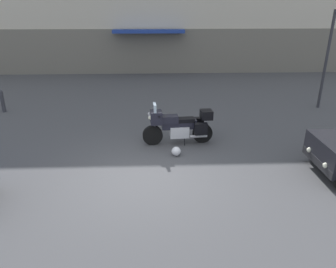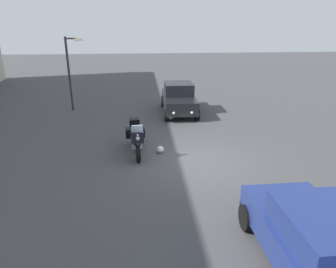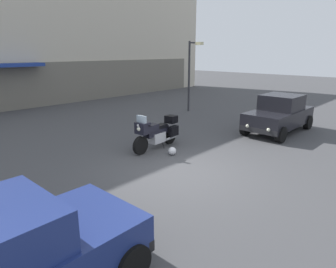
% 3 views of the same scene
% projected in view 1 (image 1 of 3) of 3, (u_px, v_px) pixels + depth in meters
% --- Properties ---
extents(ground_plane, '(80.00, 80.00, 0.00)m').
position_uv_depth(ground_plane, '(144.00, 177.00, 8.32)').
color(ground_plane, '#424244').
extents(motorcycle, '(2.26, 0.80, 1.36)m').
position_uv_depth(motorcycle, '(179.00, 125.00, 10.12)').
color(motorcycle, black).
rests_on(motorcycle, ground).
extents(helmet, '(0.28, 0.28, 0.28)m').
position_uv_depth(helmet, '(176.00, 151.00, 9.45)').
color(helmet, silver).
rests_on(helmet, ground).
extents(streetlamp_curbside, '(0.28, 0.94, 4.03)m').
position_uv_depth(streetlamp_curbside, '(330.00, 49.00, 12.92)').
color(streetlamp_curbside, '#2D2D33').
rests_on(streetlamp_curbside, ground).
extents(bollard_curbside, '(0.16, 0.16, 0.95)m').
position_uv_depth(bollard_curbside, '(2.00, 100.00, 13.24)').
color(bollard_curbside, '#333338').
rests_on(bollard_curbside, ground).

